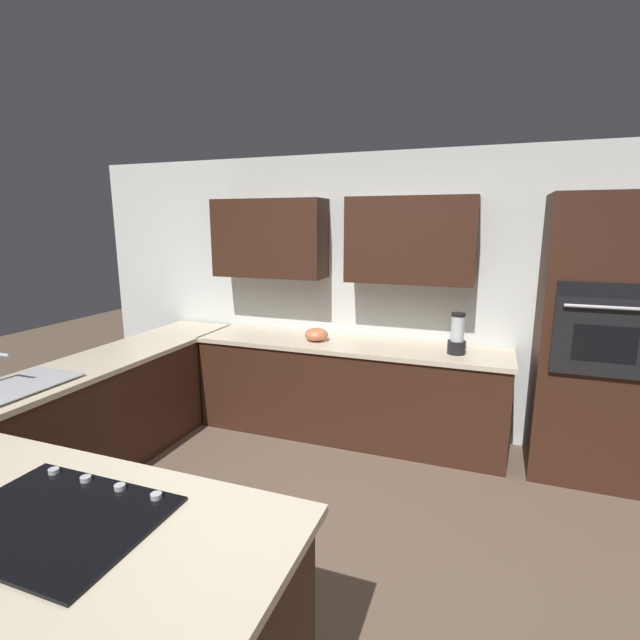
# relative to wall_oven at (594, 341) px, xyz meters

# --- Properties ---
(ground_plane) EXTENTS (14.00, 14.00, 0.00)m
(ground_plane) POSITION_rel_wall_oven_xyz_m (1.85, 1.72, -1.10)
(ground_plane) COLOR brown
(wall_back) EXTENTS (6.00, 0.44, 2.60)m
(wall_back) POSITION_rel_wall_oven_xyz_m (1.92, -0.33, 0.34)
(wall_back) COLOR silver
(wall_back) RESTS_ON ground
(lower_cabinets_back) EXTENTS (2.80, 0.60, 0.86)m
(lower_cabinets_back) POSITION_rel_wall_oven_xyz_m (1.95, -0.00, -0.67)
(lower_cabinets_back) COLOR #381E14
(lower_cabinets_back) RESTS_ON ground
(countertop_back) EXTENTS (2.84, 0.64, 0.04)m
(countertop_back) POSITION_rel_wall_oven_xyz_m (1.95, -0.00, -0.22)
(countertop_back) COLOR beige
(countertop_back) RESTS_ON lower_cabinets_back
(lower_cabinets_side) EXTENTS (0.60, 2.90, 0.86)m
(lower_cabinets_side) POSITION_rel_wall_oven_xyz_m (3.67, 1.17, -0.67)
(lower_cabinets_side) COLOR #381E14
(lower_cabinets_side) RESTS_ON ground
(countertop_side) EXTENTS (0.64, 2.94, 0.04)m
(countertop_side) POSITION_rel_wall_oven_xyz_m (3.67, 1.17, -0.22)
(countertop_side) COLOR beige
(countertop_side) RESTS_ON lower_cabinets_side
(island_base) EXTENTS (1.74, 0.81, 0.86)m
(island_base) POSITION_rel_wall_oven_xyz_m (2.22, 2.84, -0.67)
(island_base) COLOR #381E14
(island_base) RESTS_ON ground
(island_top) EXTENTS (1.82, 0.89, 0.04)m
(island_top) POSITION_rel_wall_oven_xyz_m (2.22, 2.84, -0.22)
(island_top) COLOR beige
(island_top) RESTS_ON island_base
(wall_oven) EXTENTS (0.80, 0.66, 2.19)m
(wall_oven) POSITION_rel_wall_oven_xyz_m (0.00, 0.00, 0.00)
(wall_oven) COLOR #381E14
(wall_oven) RESTS_ON ground
(sink_unit) EXTENTS (0.46, 0.70, 0.23)m
(sink_unit) POSITION_rel_wall_oven_xyz_m (3.68, 1.88, -0.18)
(sink_unit) COLOR #515456
(sink_unit) RESTS_ON countertop_side
(cooktop) EXTENTS (0.76, 0.56, 0.03)m
(cooktop) POSITION_rel_wall_oven_xyz_m (2.22, 2.83, -0.19)
(cooktop) COLOR black
(cooktop) RESTS_ON island_top
(blender) EXTENTS (0.15, 0.15, 0.35)m
(blender) POSITION_rel_wall_oven_xyz_m (1.00, 0.02, -0.05)
(blender) COLOR black
(blender) RESTS_ON countertop_back
(mixing_bowl) EXTENTS (0.22, 0.22, 0.12)m
(mixing_bowl) POSITION_rel_wall_oven_xyz_m (2.25, 0.02, -0.14)
(mixing_bowl) COLOR #CC724C
(mixing_bowl) RESTS_ON countertop_back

